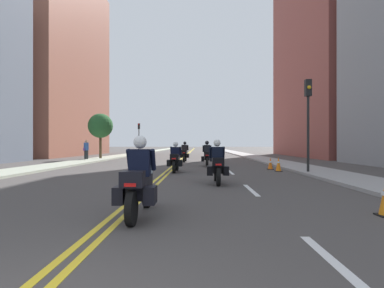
{
  "coord_description": "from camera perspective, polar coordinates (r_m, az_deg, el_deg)",
  "views": [
    {
      "loc": [
        1.59,
        -1.5,
        1.42
      ],
      "look_at": [
        1.17,
        18.3,
        1.45
      ],
      "focal_mm": 28.46,
      "sensor_mm": 36.0,
      "label": 1
    }
  ],
  "objects": [
    {
      "name": "lane_dashes_white",
      "position": [
        30.58,
        4.3,
        -2.72
      ],
      "size": [
        0.14,
        56.4,
        0.01
      ],
      "color": "silver",
      "rests_on": "ground"
    },
    {
      "name": "traffic_cone_0",
      "position": [
        17.81,
        14.47,
        -3.56
      ],
      "size": [
        0.35,
        0.35,
        0.68
      ],
      "color": "black",
      "rests_on": "ground"
    },
    {
      "name": "building_right_1",
      "position": [
        41.51,
        23.55,
        18.93
      ],
      "size": [
        7.3,
        19.5,
        29.86
      ],
      "color": "brown",
      "rests_on": "ground"
    },
    {
      "name": "centreline_yellow_inner",
      "position": [
        49.55,
        -0.74,
        -1.71
      ],
      "size": [
        0.12,
        132.0,
        0.01
      ],
      "primitive_type": "cube",
      "color": "yellow",
      "rests_on": "ground"
    },
    {
      "name": "ground_plane",
      "position": [
        49.55,
        -0.6,
        -1.71
      ],
      "size": [
        264.0,
        264.0,
        0.0
      ],
      "primitive_type": "plane",
      "color": "#46413F"
    },
    {
      "name": "sidewalk_left",
      "position": [
        50.37,
        -9.31,
        -1.62
      ],
      "size": [
        2.36,
        144.0,
        0.12
      ],
      "primitive_type": "cube",
      "color": "#9FA490",
      "rests_on": "ground"
    },
    {
      "name": "motorcycle_0",
      "position": [
        6.09,
        -9.9,
        -7.37
      ],
      "size": [
        0.76,
        2.19,
        1.6
      ],
      "rotation": [
        0.0,
        0.0,
        -0.0
      ],
      "color": "black",
      "rests_on": "ground"
    },
    {
      "name": "traffic_light_far",
      "position": [
        43.64,
        -9.92,
        2.09
      ],
      "size": [
        0.28,
        0.38,
        4.39
      ],
      "color": "black",
      "rests_on": "ground"
    },
    {
      "name": "sidewalk_right",
      "position": [
        49.89,
        8.19,
        -1.63
      ],
      "size": [
        2.36,
        144.0,
        0.12
      ],
      "primitive_type": "cube",
      "color": "gray",
      "rests_on": "ground"
    },
    {
      "name": "motorcycle_3",
      "position": [
        19.77,
        2.83,
        -2.27
      ],
      "size": [
        0.76,
        2.14,
        1.66
      ],
      "rotation": [
        0.0,
        0.0,
        -0.0
      ],
      "color": "black",
      "rests_on": "ground"
    },
    {
      "name": "motorcycle_4",
      "position": [
        24.65,
        -1.37,
        -1.83
      ],
      "size": [
        0.78,
        2.29,
        1.66
      ],
      "rotation": [
        0.0,
        0.0,
        -0.05
      ],
      "color": "black",
      "rests_on": "ground"
    },
    {
      "name": "motorcycle_2",
      "position": [
        15.6,
        -3.13,
        -2.96
      ],
      "size": [
        0.77,
        2.09,
        1.56
      ],
      "rotation": [
        0.0,
        0.0,
        -0.03
      ],
      "color": "black",
      "rests_on": "ground"
    },
    {
      "name": "motorcycle_1",
      "position": [
        11.06,
        4.75,
        -4.08
      ],
      "size": [
        0.76,
        2.12,
        1.6
      ],
      "rotation": [
        0.0,
        0.0,
        -0.0
      ],
      "color": "black",
      "rests_on": "ground"
    },
    {
      "name": "street_tree_0",
      "position": [
        29.97,
        -16.78,
        3.25
      ],
      "size": [
        2.3,
        2.3,
        4.33
      ],
      "color": "#4E3C24",
      "rests_on": "ground"
    },
    {
      "name": "centreline_yellow_outer",
      "position": [
        49.55,
        -0.47,
        -1.71
      ],
      "size": [
        0.12,
        132.0,
        0.01
      ],
      "primitive_type": "cube",
      "color": "yellow",
      "rests_on": "ground"
    },
    {
      "name": "traffic_cone_1",
      "position": [
        16.61,
        15.9,
        -3.66
      ],
      "size": [
        0.36,
        0.36,
        0.77
      ],
      "color": "black",
      "rests_on": "ground"
    },
    {
      "name": "traffic_light_near",
      "position": [
        15.68,
        20.93,
        6.23
      ],
      "size": [
        0.28,
        0.38,
        4.53
      ],
      "color": "black",
      "rests_on": "ground"
    },
    {
      "name": "building_left_1",
      "position": [
        44.8,
        -25.2,
        13.76
      ],
      "size": [
        9.86,
        19.93,
        24.25
      ],
      "color": "#905340",
      "rests_on": "ground"
    },
    {
      "name": "pedestrian_0",
      "position": [
        28.6,
        -19.22,
        -1.03
      ],
      "size": [
        0.37,
        0.5,
        1.81
      ],
      "rotation": [
        0.0,
        0.0,
        4.21
      ],
      "color": "#24292C",
      "rests_on": "ground"
    }
  ]
}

